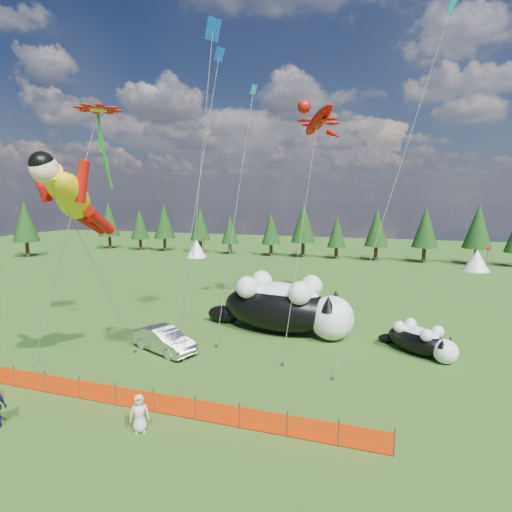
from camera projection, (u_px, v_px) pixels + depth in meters
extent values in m
plane|color=#0D3509|center=(169.00, 380.00, 20.73)|extent=(160.00, 160.00, 0.00)
cylinder|color=#262626|center=(14.00, 376.00, 19.93)|extent=(0.06, 0.06, 1.10)
cylinder|color=#262626|center=(46.00, 382.00, 19.33)|extent=(0.06, 0.06, 1.10)
cylinder|color=#262626|center=(80.00, 388.00, 18.73)|extent=(0.06, 0.06, 1.10)
cylinder|color=#262626|center=(116.00, 394.00, 18.13)|extent=(0.06, 0.06, 1.10)
cylinder|color=#262626|center=(154.00, 401.00, 17.53)|extent=(0.06, 0.06, 1.10)
cylinder|color=#262626|center=(195.00, 408.00, 16.92)|extent=(0.06, 0.06, 1.10)
cylinder|color=#262626|center=(240.00, 416.00, 16.32)|extent=(0.06, 0.06, 1.10)
cylinder|color=#262626|center=(287.00, 424.00, 15.72)|extent=(0.06, 0.06, 1.10)
cylinder|color=#262626|center=(339.00, 433.00, 15.12)|extent=(0.06, 0.06, 1.10)
cylinder|color=#262626|center=(394.00, 443.00, 14.52)|extent=(0.06, 0.06, 1.10)
cube|color=#F23105|center=(30.00, 380.00, 19.64)|extent=(2.00, 0.04, 0.90)
cube|color=#F23105|center=(63.00, 386.00, 19.04)|extent=(2.00, 0.04, 0.90)
cube|color=#F23105|center=(97.00, 392.00, 18.44)|extent=(2.00, 0.04, 0.90)
cube|color=#F23105|center=(135.00, 398.00, 17.83)|extent=(2.00, 0.04, 0.90)
cube|color=#F23105|center=(174.00, 405.00, 17.23)|extent=(2.00, 0.04, 0.90)
cube|color=#F23105|center=(217.00, 413.00, 16.63)|extent=(2.00, 0.04, 0.90)
cube|color=#F23105|center=(263.00, 421.00, 16.03)|extent=(2.00, 0.04, 0.90)
cube|color=#F23105|center=(312.00, 430.00, 15.43)|extent=(2.00, 0.04, 0.90)
cube|color=#F23105|center=(366.00, 439.00, 14.82)|extent=(2.00, 0.04, 0.90)
ellipsoid|color=black|center=(278.00, 308.00, 28.20)|extent=(8.81, 5.09, 3.33)
ellipsoid|color=white|center=(278.00, 297.00, 28.08)|extent=(6.63, 3.68, 2.03)
sphere|color=white|center=(332.00, 318.00, 26.53)|extent=(2.96, 2.96, 2.96)
sphere|color=#EC5C5C|center=(350.00, 320.00, 25.97)|extent=(0.41, 0.41, 0.41)
ellipsoid|color=black|center=(224.00, 314.00, 30.30)|extent=(2.75, 1.67, 1.29)
cone|color=black|center=(328.00, 304.00, 25.57)|extent=(1.03, 1.03, 1.03)
cone|color=black|center=(336.00, 298.00, 27.14)|extent=(1.03, 1.03, 1.03)
sphere|color=white|center=(311.00, 286.00, 28.15)|extent=(1.55, 1.55, 1.55)
sphere|color=white|center=(300.00, 293.00, 26.02)|extent=(1.55, 1.55, 1.55)
sphere|color=white|center=(262.00, 281.00, 29.85)|extent=(1.55, 1.55, 1.55)
sphere|color=white|center=(247.00, 287.00, 27.72)|extent=(1.55, 1.55, 1.55)
ellipsoid|color=black|center=(417.00, 341.00, 24.24)|extent=(4.22, 3.85, 1.57)
ellipsoid|color=white|center=(417.00, 335.00, 24.19)|extent=(3.14, 2.85, 0.96)
sphere|color=white|center=(445.00, 352.00, 22.76)|extent=(1.39, 1.39, 1.39)
sphere|color=#EC5C5C|center=(456.00, 355.00, 22.28)|extent=(0.20, 0.20, 0.20)
ellipsoid|color=black|center=(388.00, 338.00, 26.02)|extent=(1.34, 1.23, 0.61)
cone|color=black|center=(442.00, 344.00, 22.45)|extent=(0.49, 0.49, 0.49)
cone|color=black|center=(450.00, 341.00, 22.92)|extent=(0.49, 0.49, 0.49)
sphere|color=white|center=(438.00, 332.00, 23.67)|extent=(0.73, 0.73, 0.73)
sphere|color=white|center=(427.00, 335.00, 23.04)|extent=(0.73, 0.73, 0.73)
sphere|color=white|center=(411.00, 324.00, 25.16)|extent=(0.73, 0.73, 0.73)
sphere|color=white|center=(399.00, 327.00, 24.53)|extent=(0.73, 0.73, 0.73)
imported|color=#BCBCC1|center=(164.00, 340.00, 24.51)|extent=(4.80, 3.15, 1.49)
imported|color=beige|center=(139.00, 413.00, 16.06)|extent=(0.92, 0.85, 1.58)
cylinder|color=#595959|center=(108.00, 284.00, 21.55)|extent=(0.03, 0.03, 10.33)
cube|color=#262626|center=(135.00, 351.00, 24.44)|extent=(0.15, 0.15, 0.16)
cylinder|color=#595959|center=(303.00, 224.00, 26.28)|extent=(0.03, 0.03, 18.26)
cube|color=#262626|center=(282.00, 364.00, 22.51)|extent=(0.15, 0.15, 0.16)
cylinder|color=#595959|center=(66.00, 235.00, 22.09)|extent=(0.03, 0.03, 15.44)
cube|color=#262626|center=(30.00, 379.00, 20.69)|extent=(0.15, 0.15, 0.16)
cube|color=#1A8718|center=(100.00, 152.00, 23.86)|extent=(0.20, 0.20, 4.36)
cylinder|color=#595959|center=(196.00, 202.00, 23.85)|extent=(0.03, 0.03, 18.66)
cube|color=#262626|center=(172.00, 360.00, 23.10)|extent=(0.15, 0.15, 0.16)
cylinder|color=#595959|center=(394.00, 186.00, 21.38)|extent=(0.03, 0.03, 21.31)
cube|color=#262626|center=(333.00, 378.00, 20.78)|extent=(0.15, 0.15, 0.16)
cylinder|color=#595959|center=(195.00, 230.00, 16.94)|extent=(0.03, 0.03, 15.86)
cube|color=#262626|center=(180.00, 402.00, 18.35)|extent=(0.15, 0.15, 0.16)
cylinder|color=#595959|center=(237.00, 206.00, 27.82)|extent=(0.03, 0.03, 19.18)
cube|color=#262626|center=(216.00, 346.00, 25.29)|extent=(0.15, 0.15, 0.16)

